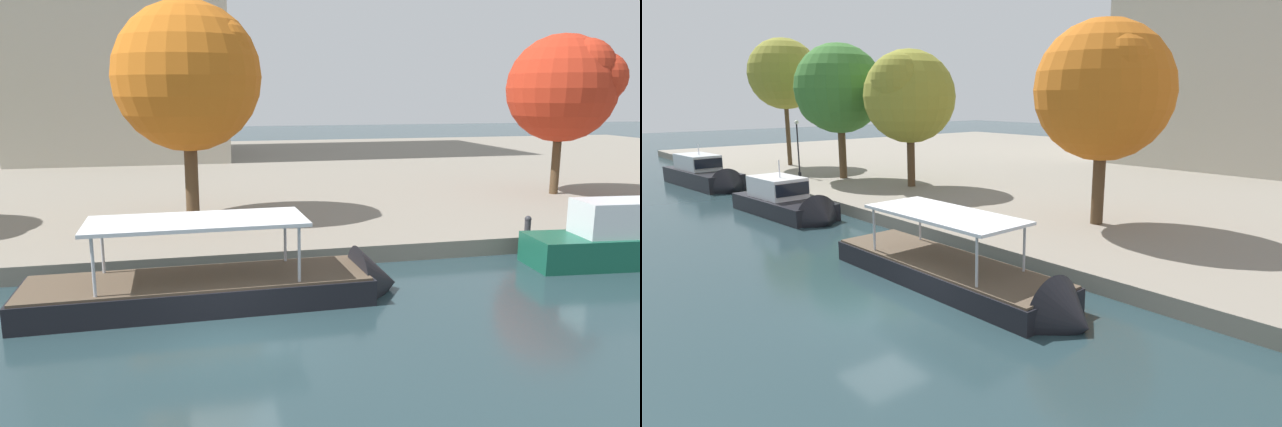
{
  "view_description": "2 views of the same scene",
  "coord_description": "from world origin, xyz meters",
  "views": [
    {
      "loc": [
        -1.11,
        -15.44,
        6.78
      ],
      "look_at": [
        3.85,
        6.24,
        2.29
      ],
      "focal_mm": 33.59,
      "sensor_mm": 36.0,
      "label": 1
    },
    {
      "loc": [
        14.49,
        -9.4,
        7.2
      ],
      "look_at": [
        -1.02,
        4.68,
        2.59
      ],
      "focal_mm": 29.68,
      "sensor_mm": 36.0,
      "label": 2
    }
  ],
  "objects": [
    {
      "name": "tree_5",
      "position": [
        -24.02,
        12.35,
        7.88
      ],
      "size": [
        7.06,
        7.04,
        10.68
      ],
      "color": "#4C3823",
      "rests_on": "dock_promenade"
    },
    {
      "name": "tree_4",
      "position": [
        -35.03,
        13.13,
        9.3
      ],
      "size": [
        6.6,
        7.13,
        11.95
      ],
      "color": "#4C3823",
      "rests_on": "dock_promenade"
    },
    {
      "name": "dock_promenade",
      "position": [
        0.0,
        34.35,
        0.36
      ],
      "size": [
        120.0,
        55.0,
        0.72
      ],
      "primitive_type": "cube",
      "color": "gray",
      "rests_on": "ground_plane"
    },
    {
      "name": "motor_yacht_1",
      "position": [
        -16.51,
        4.22,
        0.66
      ],
      "size": [
        9.51,
        3.47,
        4.43
      ],
      "rotation": [
        0.0,
        0.0,
        0.07
      ],
      "color": "black",
      "rests_on": "ground_plane"
    },
    {
      "name": "mooring_bollard_1",
      "position": [
        -24.65,
        7.39,
        1.14
      ],
      "size": [
        0.32,
        0.32,
        0.79
      ],
      "color": "#2D2D33",
      "rests_on": "dock_promenade"
    },
    {
      "name": "tree_3",
      "position": [
        -0.53,
        13.93,
        7.76
      ],
      "size": [
        7.01,
        7.01,
        10.31
      ],
      "color": "#4C3823",
      "rests_on": "dock_promenade"
    },
    {
      "name": "motor_yacht_0",
      "position": [
        -31.81,
        3.97,
        0.78
      ],
      "size": [
        11.03,
        3.67,
        4.29
      ],
      "rotation": [
        0.0,
        0.0,
        0.08
      ],
      "color": "black",
      "rests_on": "ground_plane"
    },
    {
      "name": "ground_plane",
      "position": [
        0.0,
        0.0,
        0.0
      ],
      "size": [
        220.0,
        220.0,
        0.0
      ],
      "primitive_type": "plane",
      "color": "#23383D"
    },
    {
      "name": "lamp_post",
      "position": [
        -27.47,
        10.2,
        3.32
      ],
      "size": [
        0.35,
        0.35,
        4.63
      ],
      "color": "black",
      "rests_on": "dock_promenade"
    },
    {
      "name": "tour_boat_2",
      "position": [
        0.36,
        3.54,
        0.38
      ],
      "size": [
        12.32,
        3.21,
        3.96
      ],
      "rotation": [
        0.0,
        0.0,
        0.01
      ],
      "color": "black",
      "rests_on": "ground_plane"
    },
    {
      "name": "tree_2",
      "position": [
        -16.85,
        13.71,
        7.33
      ],
      "size": [
        6.67,
        6.72,
        9.87
      ],
      "color": "#4C3823",
      "rests_on": "dock_promenade"
    }
  ]
}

